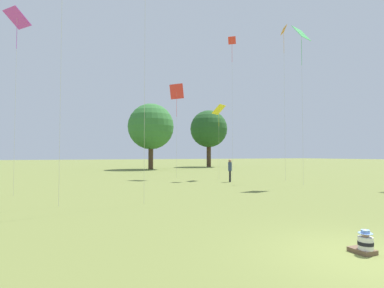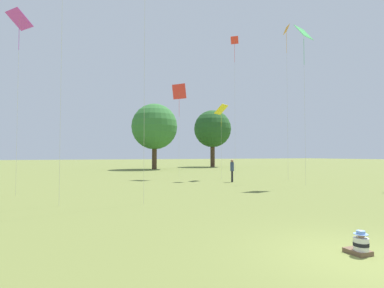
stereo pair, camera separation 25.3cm
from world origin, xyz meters
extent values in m
plane|color=olive|center=(0.00, 0.00, 0.00)|extent=(300.00, 300.00, 0.00)
cube|color=brown|center=(0.19, 0.33, 0.05)|extent=(0.41, 0.50, 0.10)
cylinder|color=silver|center=(0.18, 0.24, 0.24)|extent=(0.33, 0.33, 0.28)
cylinder|color=black|center=(0.18, 0.24, 0.24)|extent=(0.34, 0.34, 0.08)
sphere|color=tan|center=(0.18, 0.24, 0.45)|extent=(0.17, 0.17, 0.17)
cylinder|color=#6B8ED1|center=(0.18, 0.24, 0.46)|extent=(0.30, 0.30, 0.01)
cylinder|color=#6B8ED1|center=(0.18, 0.24, 0.49)|extent=(0.18, 0.18, 0.08)
cylinder|color=black|center=(6.99, 16.63, 0.45)|extent=(0.19, 0.19, 0.90)
cylinder|color=#334260|center=(6.99, 16.63, 1.26)|extent=(0.35, 0.35, 0.72)
sphere|color=#A37556|center=(6.99, 16.63, 1.72)|extent=(0.24, 0.24, 0.24)
cube|color=orange|center=(12.22, 15.96, 13.27)|extent=(0.56, 0.83, 0.71)
cylinder|color=orange|center=(12.22, 15.96, 12.08)|extent=(0.02, 0.02, 1.85)
cylinder|color=#BCB7A8|center=(12.22, 15.96, 6.64)|extent=(0.01, 0.01, 13.27)
cube|color=red|center=(9.47, 20.09, 13.34)|extent=(0.80, 0.75, 0.64)
cylinder|color=red|center=(9.47, 20.09, 12.13)|extent=(0.02, 0.02, 1.92)
cylinder|color=#BCB7A8|center=(9.47, 20.09, 6.67)|extent=(0.01, 0.01, 13.34)
cube|color=red|center=(4.59, 22.31, 8.33)|extent=(1.17, 1.31, 1.39)
cylinder|color=red|center=(4.59, 22.31, 6.85)|extent=(0.02, 0.02, 1.96)
cylinder|color=#BCB7A8|center=(4.59, 22.31, 4.17)|extent=(0.01, 0.01, 8.32)
cube|color=green|center=(10.40, 12.11, 11.21)|extent=(1.50, 1.15, 1.07)
cylinder|color=green|center=(10.40, 12.11, 9.78)|extent=(0.02, 0.02, 1.93)
cylinder|color=#BCB7A8|center=(10.40, 12.11, 5.61)|extent=(0.01, 0.01, 11.21)
cube|color=yellow|center=(7.67, 19.58, 6.40)|extent=(1.47, 1.37, 0.81)
cylinder|color=yellow|center=(7.67, 19.58, 5.42)|extent=(0.02, 0.02, 1.14)
cylinder|color=#BCB7A8|center=(7.67, 19.58, 3.20)|extent=(0.01, 0.01, 6.40)
cylinder|color=#BCB7A8|center=(-5.89, 9.92, 5.72)|extent=(0.01, 0.01, 11.43)
cube|color=#B738C6|center=(-8.04, 14.45, 9.72)|extent=(1.47, 1.51, 0.73)
cylinder|color=#B738C6|center=(-8.04, 14.45, 8.66)|extent=(0.02, 0.02, 1.29)
cylinder|color=#BCB7A8|center=(-8.04, 14.45, 4.86)|extent=(0.01, 0.01, 9.72)
cylinder|color=#BCB7A8|center=(-2.40, 8.96, 8.51)|extent=(0.01, 0.01, 17.01)
cylinder|color=#473323|center=(7.67, 40.56, 2.35)|extent=(0.75, 0.75, 4.69)
sphere|color=#337033|center=(7.67, 40.56, 6.65)|extent=(7.12, 7.12, 7.12)
cylinder|color=#473323|center=(20.41, 45.28, 2.62)|extent=(0.82, 0.82, 5.23)
sphere|color=#235123|center=(20.41, 45.28, 7.14)|extent=(6.94, 6.94, 6.94)
camera|label=1|loc=(-6.16, -4.22, 2.20)|focal=28.00mm
camera|label=2|loc=(-5.93, -4.32, 2.20)|focal=28.00mm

